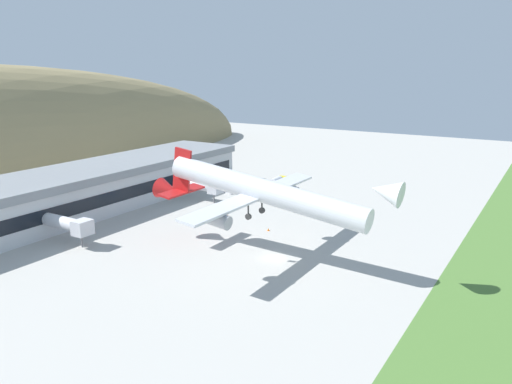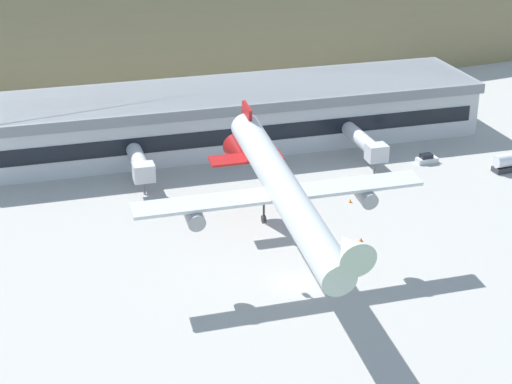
{
  "view_description": "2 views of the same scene",
  "coord_description": "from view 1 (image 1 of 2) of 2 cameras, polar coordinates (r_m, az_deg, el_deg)",
  "views": [
    {
      "loc": [
        -73.12,
        -41.4,
        33.3
      ],
      "look_at": [
        -0.34,
        3.5,
        11.93
      ],
      "focal_mm": 35.0,
      "sensor_mm": 36.0,
      "label": 1
    },
    {
      "loc": [
        -32.14,
        -92.23,
        56.04
      ],
      "look_at": [
        -3.51,
        5.92,
        10.96
      ],
      "focal_mm": 60.0,
      "sensor_mm": 36.0,
      "label": 2
    }
  ],
  "objects": [
    {
      "name": "ground_plane",
      "position": [
        90.38,
        2.02,
        -7.6
      ],
      "size": [
        369.56,
        369.56,
        0.0
      ],
      "primitive_type": "plane",
      "color": "#ADAAA3"
    },
    {
      "name": "traffic_cone_0",
      "position": [
        105.03,
        1.42,
        -4.3
      ],
      "size": [
        0.52,
        0.52,
        0.58
      ],
      "color": "orange",
      "rests_on": "ground_plane"
    },
    {
      "name": "service_car_1",
      "position": [
        136.42,
        -2.81,
        0.17
      ],
      "size": [
        3.83,
        1.87,
        1.63
      ],
      "color": "silver",
      "rests_on": "ground_plane"
    },
    {
      "name": "traffic_cone_1",
      "position": [
        114.6,
        -3.29,
        -2.74
      ],
      "size": [
        0.52,
        0.52,
        0.58
      ],
      "color": "orange",
      "rests_on": "ground_plane"
    },
    {
      "name": "cargo_airplane",
      "position": [
        87.03,
        0.39,
        0.05
      ],
      "size": [
        38.63,
        48.47,
        11.28
      ],
      "color": "silver"
    },
    {
      "name": "box_truck",
      "position": [
        142.87,
        2.5,
        1.15
      ],
      "size": [
        7.62,
        2.75,
        3.1
      ],
      "color": "gold",
      "rests_on": "ground_plane"
    },
    {
      "name": "jetway_0",
      "position": [
        102.65,
        -20.56,
        -3.48
      ],
      "size": [
        3.38,
        11.92,
        5.43
      ],
      "color": "silver",
      "rests_on": "ground_plane"
    },
    {
      "name": "service_car_0",
      "position": [
        117.13,
        -5.55,
        -2.25
      ],
      "size": [
        4.5,
        2.12,
        1.43
      ],
      "color": "#264C99",
      "rests_on": "ground_plane"
    },
    {
      "name": "jetway_1",
      "position": [
        128.45,
        -6.41,
        0.75
      ],
      "size": [
        3.38,
        14.27,
        5.43
      ],
      "color": "silver",
      "rests_on": "ground_plane"
    },
    {
      "name": "terminal_building",
      "position": [
        126.24,
        -18.24,
        0.74
      ],
      "size": [
        93.09,
        20.19,
        10.29
      ],
      "color": "silver",
      "rests_on": "ground_plane"
    }
  ]
}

